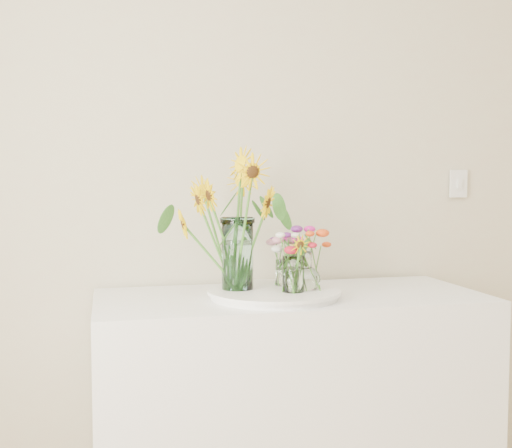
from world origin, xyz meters
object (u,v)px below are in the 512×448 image
small_vase_a (293,275)px  small_vase_c (283,273)px  counter (290,415)px  tray (274,294)px  mason_jar (237,254)px  small_vase_b (307,271)px

small_vase_a → small_vase_c: small_vase_a is taller
counter → small_vase_c: 0.53m
tray → small_vase_a: (0.05, -0.06, 0.08)m
mason_jar → small_vase_a: bearing=-29.8°
counter → small_vase_b: size_ratio=9.91×
counter → tray: 0.47m
tray → small_vase_b: bearing=-11.6°
tray → small_vase_a: 0.11m
small_vase_b → tray: bearing=168.4°
mason_jar → small_vase_c: size_ratio=2.60×
mason_jar → small_vase_a: size_ratio=2.00×
tray → small_vase_c: (0.06, 0.08, 0.06)m
counter → small_vase_a: size_ratio=10.72×
counter → small_vase_b: bearing=-63.4°
mason_jar → counter: bearing=2.8°
counter → tray: bearing=-147.0°
mason_jar → small_vase_a: (0.18, -0.10, -0.07)m
small_vase_a → small_vase_b: small_vase_b is taller
small_vase_b → small_vase_c: small_vase_b is taller
counter → small_vase_a: 0.55m
mason_jar → small_vase_b: mason_jar is taller
counter → tray: (-0.08, -0.05, 0.46)m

